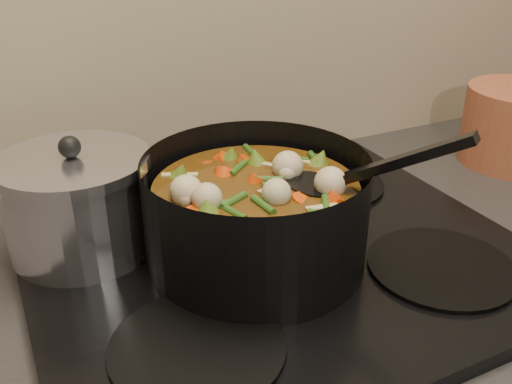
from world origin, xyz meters
name	(u,v)px	position (x,y,z in m)	size (l,w,h in m)	color
stovetop	(277,254)	(0.00, 1.93, 0.92)	(0.62, 0.54, 0.03)	black
stockpot	(257,215)	(-0.03, 1.92, 0.99)	(0.35, 0.35, 0.20)	black
saucepan	(79,203)	(-0.22, 2.05, 0.99)	(0.19, 0.19, 0.15)	silver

